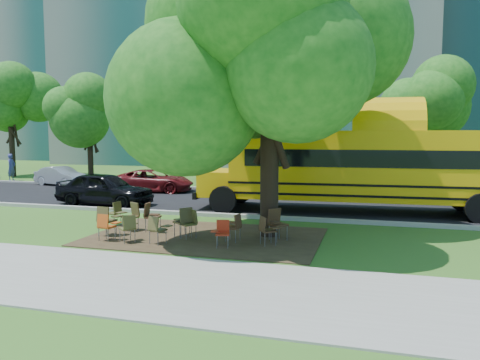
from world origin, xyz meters
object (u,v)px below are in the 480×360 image
(chair_0, at_px, (106,224))
(chair_1, at_px, (107,218))
(school_bus, at_px, (382,166))
(chair_4, at_px, (157,227))
(chair_2, at_px, (129,226))
(chair_5, at_px, (222,231))
(bg_car_red, at_px, (152,181))
(pedestrian_a, at_px, (11,167))
(chair_8, at_px, (115,211))
(chair_6, at_px, (235,225))
(chair_11, at_px, (185,219))
(chair_9, at_px, (131,214))
(chair_3, at_px, (189,221))
(bg_car_silver, at_px, (61,176))
(main_tree, at_px, (270,67))
(black_car, at_px, (105,189))
(chair_7, at_px, (267,228))
(chair_12, at_px, (276,221))
(chair_10, at_px, (151,214))

(chair_0, distance_m, chair_1, 0.71)
(school_bus, bearing_deg, chair_4, -132.97)
(chair_2, xyz_separation_m, chair_5, (2.76, 0.24, -0.04))
(school_bus, distance_m, bg_car_red, 12.56)
(chair_1, relative_size, pedestrian_a, 0.52)
(chair_1, distance_m, chair_8, 1.71)
(chair_6, xyz_separation_m, chair_11, (-1.61, 0.08, 0.08))
(chair_9, xyz_separation_m, pedestrian_a, (-16.07, 12.64, 0.34))
(chair_4, bearing_deg, chair_3, 80.82)
(bg_car_red, bearing_deg, bg_car_silver, 71.01)
(chair_9, bearing_deg, main_tree, -145.42)
(chair_2, xyz_separation_m, chair_3, (1.45, 1.04, 0.04))
(school_bus, relative_size, bg_car_silver, 3.78)
(bg_car_red, bearing_deg, chair_9, -165.62)
(bg_car_red, bearing_deg, black_car, 173.18)
(main_tree, bearing_deg, bg_car_red, 133.16)
(main_tree, bearing_deg, school_bus, 57.36)
(chair_0, bearing_deg, chair_3, 31.75)
(main_tree, xyz_separation_m, chair_9, (-4.49, -0.48, -4.58))
(chair_7, distance_m, chair_12, 0.72)
(bg_car_red, bearing_deg, chair_4, -161.24)
(chair_0, height_order, chair_11, chair_11)
(chair_1, distance_m, chair_5, 3.88)
(chair_5, relative_size, chair_7, 0.92)
(main_tree, distance_m, chair_8, 7.16)
(chair_5, xyz_separation_m, chair_10, (-2.87, 1.39, 0.10))
(chair_8, bearing_deg, chair_11, -101.43)
(chair_2, relative_size, chair_3, 0.93)
(bg_car_red, bearing_deg, chair_8, -169.55)
(school_bus, height_order, black_car, school_bus)
(chair_11, relative_size, pedestrian_a, 0.52)
(chair_5, height_order, bg_car_red, bg_car_red)
(chair_2, relative_size, bg_car_silver, 0.23)
(chair_8, height_order, chair_12, chair_12)
(chair_1, distance_m, bg_car_red, 11.15)
(chair_4, distance_m, black_car, 8.30)
(chair_0, height_order, chair_1, chair_1)
(chair_8, bearing_deg, chair_2, -132.63)
(chair_4, height_order, chair_9, chair_9)
(chair_0, xyz_separation_m, chair_3, (2.18, 1.03, 0.03))
(chair_11, distance_m, chair_12, 2.78)
(chair_2, xyz_separation_m, chair_4, (0.89, 0.03, 0.00))
(chair_3, relative_size, chair_6, 1.06)
(chair_8, distance_m, bg_car_silver, 14.14)
(chair_0, xyz_separation_m, chair_5, (3.50, 0.23, -0.04))
(chair_11, height_order, pedestrian_a, pedestrian_a)
(chair_10, relative_size, bg_car_silver, 0.26)
(chair_3, xyz_separation_m, chair_11, (-0.15, 0.03, 0.04))
(chair_10, height_order, pedestrian_a, pedestrian_a)
(pedestrian_a, bearing_deg, chair_12, -127.20)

